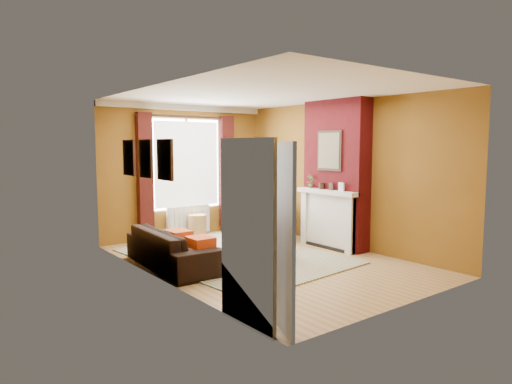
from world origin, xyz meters
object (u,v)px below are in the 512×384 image
Objects in this scene: sofa at (173,248)px; wicker_stool at (197,226)px; armchair at (256,222)px; floor_lamp at (256,180)px; coffee_table at (256,234)px.

wicker_stool is at bearing -36.40° from sofa.
floor_lamp is (0.58, 0.77, 0.78)m from armchair.
floor_lamp reaches higher than armchair.
wicker_stool is at bearing 96.72° from coffee_table.
sofa is 3.52m from floor_lamp.
armchair is at bearing -45.05° from wicker_stool.
armchair is at bearing -65.89° from sofa.
floor_lamp is at bearing -4.68° from wicker_stool.
wicker_stool is at bearing 175.32° from floor_lamp.
floor_lamp is at bearing -170.06° from armchair.
sofa is at bearing -150.28° from floor_lamp.
coffee_table is (1.53, -0.21, 0.08)m from sofa.
floor_lamp is (1.48, -0.12, 0.91)m from wicker_stool.
floor_lamp reaches higher than sofa.
floor_lamp reaches higher than coffee_table.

